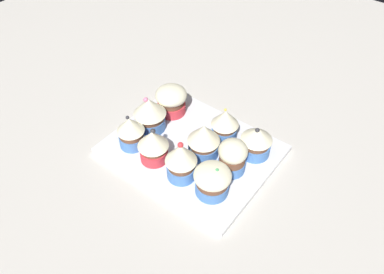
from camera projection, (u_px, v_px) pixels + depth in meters
ground_plane at (192, 156)px, 79.72cm from camera, size 180.00×180.00×3.00cm
baking_tray at (192, 149)px, 78.22cm from camera, size 32.10×25.37×1.20cm
cupcake_0 at (256, 141)px, 74.26cm from camera, size 6.23×6.23×7.10cm
cupcake_1 at (225, 124)px, 77.11cm from camera, size 5.66×5.66×7.48cm
cupcake_2 at (171, 99)px, 83.06cm from camera, size 6.92×6.92×6.57cm
cupcake_3 at (231, 158)px, 70.84cm from camera, size 5.51×5.51×7.36cm
cupcake_4 at (205, 139)px, 73.95cm from camera, size 6.41×6.41×7.66cm
cupcake_5 at (150, 113)px, 78.92cm from camera, size 6.84×6.84×8.17cm
cupcake_6 at (212, 180)px, 67.83cm from camera, size 6.80×6.80×6.32cm
cupcake_7 at (181, 160)px, 69.58cm from camera, size 5.95×5.95×8.69cm
cupcake_8 at (153, 145)px, 72.95cm from camera, size 6.05×6.05×7.63cm
cupcake_9 at (131, 132)px, 75.73cm from camera, size 5.57×5.57×7.39cm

